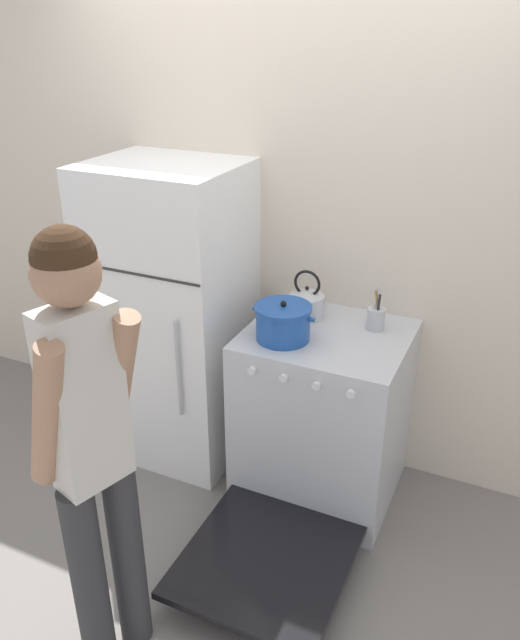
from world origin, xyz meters
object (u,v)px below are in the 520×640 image
(refrigerator, at_px, (173,316))
(stove_range, at_px, (321,418))
(dutch_oven_pot, at_px, (283,322))
(person, at_px, (91,445))
(utensil_jar, at_px, (376,318))
(tea_kettle, at_px, (307,302))

(refrigerator, relative_size, stove_range, 1.16)
(dutch_oven_pot, height_order, person, person)
(utensil_jar, bearing_deg, stove_range, -136.58)
(tea_kettle, relative_size, utensil_jar, 1.09)
(stove_range, xyz_separation_m, tea_kettle, (-0.16, 0.17, 0.53))
(stove_range, distance_m, tea_kettle, 0.57)
(stove_range, height_order, utensil_jar, utensil_jar)
(dutch_oven_pot, distance_m, tea_kettle, 0.27)
(dutch_oven_pot, bearing_deg, tea_kettle, 87.21)
(refrigerator, bearing_deg, person, -68.93)
(utensil_jar, bearing_deg, dutch_oven_pot, -142.50)
(tea_kettle, bearing_deg, utensil_jar, 1.08)
(refrigerator, bearing_deg, utensil_jar, 6.29)
(utensil_jar, xyz_separation_m, person, (-0.57, -1.36, 0.02))
(stove_range, relative_size, tea_kettle, 5.70)
(stove_range, height_order, person, person)
(refrigerator, bearing_deg, tea_kettle, 8.79)
(person, bearing_deg, stove_range, -0.52)
(tea_kettle, distance_m, utensil_jar, 0.35)
(stove_range, distance_m, utensil_jar, 0.57)
(stove_range, relative_size, person, 0.81)
(stove_range, bearing_deg, tea_kettle, 132.32)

